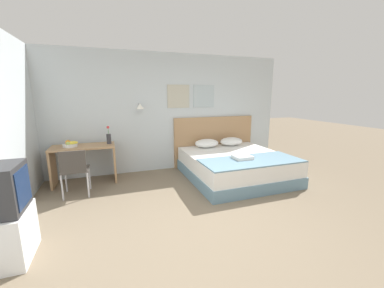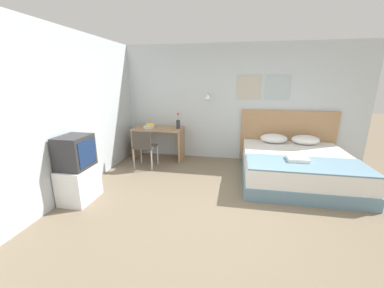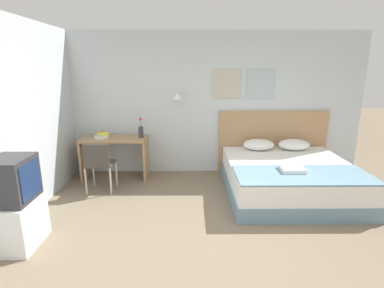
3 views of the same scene
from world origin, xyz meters
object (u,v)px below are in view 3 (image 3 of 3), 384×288
(desk_chair, at_px, (99,162))
(tv_stand, at_px, (18,223))
(pillow_left, at_px, (259,145))
(bed, at_px, (288,178))
(television, at_px, (12,180))
(headboard, at_px, (272,142))
(pillow_right, at_px, (294,145))
(folded_towel_near_foot, at_px, (292,169))
(throw_blanket, at_px, (303,175))
(flower_vase, at_px, (141,131))
(fruit_bowl, at_px, (102,136))
(desk, at_px, (115,150))

(desk_chair, relative_size, tv_stand, 1.43)
(pillow_left, bearing_deg, tv_stand, -145.48)
(bed, bearing_deg, desk_chair, 178.63)
(tv_stand, relative_size, television, 1.17)
(bed, relative_size, pillow_left, 3.60)
(headboard, distance_m, desk_chair, 3.22)
(pillow_left, xyz_separation_m, television, (-3.23, -2.22, 0.18))
(pillow_left, relative_size, desk_chair, 0.68)
(bed, relative_size, pillow_right, 3.60)
(headboard, relative_size, television, 4.13)
(folded_towel_near_foot, distance_m, desk_chair, 3.01)
(throw_blanket, distance_m, television, 3.67)
(flower_vase, bearing_deg, throw_blanket, -28.95)
(pillow_right, height_order, folded_towel_near_foot, pillow_right)
(pillow_right, relative_size, fruit_bowl, 2.02)
(pillow_right, distance_m, tv_stand, 4.49)
(pillow_right, bearing_deg, folded_towel_near_foot, -109.60)
(headboard, bearing_deg, desk_chair, -162.23)
(pillow_right, xyz_separation_m, throw_blanket, (-0.33, -1.37, -0.09))
(pillow_left, relative_size, throw_blanket, 0.30)
(fruit_bowl, relative_size, tv_stand, 0.48)
(bed, bearing_deg, throw_blanket, -90.00)
(desk, xyz_separation_m, flower_vase, (0.49, 0.03, 0.36))
(bed, height_order, television, television)
(television, bearing_deg, desk, 75.09)
(desk, xyz_separation_m, television, (-0.59, -2.20, 0.28))
(desk_chair, bearing_deg, bed, -1.37)
(throw_blanket, distance_m, fruit_bowl, 3.47)
(throw_blanket, xyz_separation_m, folded_towel_near_foot, (-0.11, 0.14, 0.04))
(headboard, relative_size, flower_vase, 5.67)
(desk_chair, bearing_deg, headboard, 17.77)
(throw_blanket, distance_m, desk_chair, 3.14)
(throw_blanket, xyz_separation_m, flower_vase, (-2.48, 1.37, 0.35))
(pillow_left, bearing_deg, pillow_right, 0.00)
(pillow_left, bearing_deg, television, -145.46)
(flower_vase, bearing_deg, tv_stand, -115.74)
(desk_chair, xyz_separation_m, flower_vase, (0.59, 0.70, 0.37))
(pillow_left, height_order, television, television)
(pillow_left, distance_m, tv_stand, 3.94)
(pillow_right, bearing_deg, desk, -179.56)
(pillow_right, xyz_separation_m, tv_stand, (-3.88, -2.22, -0.34))
(throw_blanket, bearing_deg, tv_stand, -166.49)
(bed, distance_m, flower_vase, 2.68)
(pillow_left, height_order, folded_towel_near_foot, pillow_left)
(desk, distance_m, tv_stand, 2.29)
(throw_blanket, relative_size, fruit_bowl, 6.72)
(bed, xyz_separation_m, flower_vase, (-2.48, 0.78, 0.62))
(throw_blanket, distance_m, folded_towel_near_foot, 0.19)
(bed, height_order, desk, desk)
(folded_towel_near_foot, height_order, television, television)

